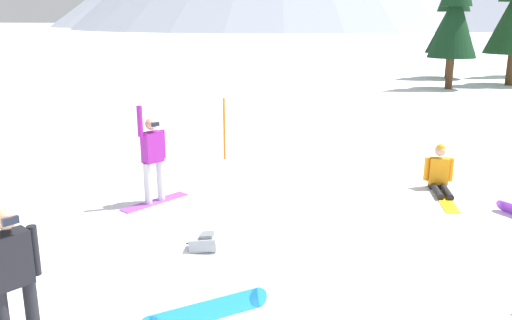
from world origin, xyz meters
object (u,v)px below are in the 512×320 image
Objects in this scene: backpack_grey at (204,242)px; snowboarder_midground at (153,157)px; trail_marker_pole at (224,129)px; snowboarder_foreground at (13,278)px; pine_tree_leaning at (453,14)px; snowboarder_background at (440,175)px; loose_snowboard_far_spare at (206,311)px; pine_tree_tall at (455,10)px.

snowboarder_midground is at bearing 131.16° from backpack_grey.
trail_marker_pole is at bearing 103.01° from backpack_grey.
snowboarder_foreground is 1.05× the size of trail_marker_pole.
trail_marker_pole is 0.23× the size of pine_tree_leaning.
backpack_grey is 28.94m from pine_tree_leaning.
snowboarder_midground is 1.13× the size of snowboarder_background.
loose_snowboard_far_spare is 25.29m from pine_tree_tall.
snowboarder_midground is 1.23× the size of trail_marker_pole.
trail_marker_pole is (-0.16, 8.67, -0.10)m from snowboarder_foreground.
trail_marker_pole is 0.22× the size of pine_tree_tall.
trail_marker_pole is (0.41, 3.65, -0.14)m from snowboarder_midground.
snowboarder_midground is 4.67m from loose_snowboard_far_spare.
pine_tree_tall is (6.22, 22.39, 3.92)m from backpack_grey.
pine_tree_leaning is (8.48, 25.93, 2.92)m from snowboarder_midground.
snowboarder_background is at bearing -96.63° from pine_tree_leaning.
trail_marker_pole is at bearing 91.08° from snowboarder_foreground.
backpack_grey is at bearing -105.53° from pine_tree_tall.
snowboarder_background is at bearing 20.56° from snowboarder_midground.
snowboarder_background is 3.29× the size of backpack_grey.
trail_marker_pole reaches higher than snowboarder_background.
trail_marker_pole is (-1.98, 7.57, 0.69)m from loose_snowboard_far_spare.
backpack_grey is (1.71, -1.95, -0.82)m from snowboarder_midground.
pine_tree_tall is (2.21, 18.29, 3.70)m from snowboarder_background.
snowboarder_midground is 22.14m from pine_tree_tall.
snowboarder_background is 0.24× the size of pine_tree_tall.
backpack_grey is (-4.01, -4.10, -0.22)m from snowboarder_background.
snowboarder_foreground is at bearing -88.92° from trail_marker_pole.
pine_tree_tall is at bearing -95.75° from pine_tree_leaning.
backpack_grey is at bearing -76.99° from trail_marker_pole.
trail_marker_pole is (-1.29, 5.60, 0.69)m from backpack_grey.
snowboarder_foreground is 2.26m from loose_snowboard_far_spare.
snowboarder_foreground is 0.24× the size of pine_tree_leaning.
snowboarder_background is at bearing 54.35° from snowboarder_foreground.
snowboarder_midground is 27.44m from pine_tree_leaning.
snowboarder_background is at bearing -96.89° from pine_tree_tall.
snowboarder_foreground is at bearing -104.33° from pine_tree_leaning.
loose_snowboard_far_spare is at bearing -118.74° from snowboarder_background.
pine_tree_tall is (7.93, 20.44, 3.09)m from snowboarder_midground.
snowboarder_foreground is 3.37m from backpack_grey.
snowboarder_midground reaches higher than snowboarder_foreground.
snowboarder_midground is 3.71× the size of backpack_grey.
snowboarder_foreground reaches higher than snowboarder_background.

